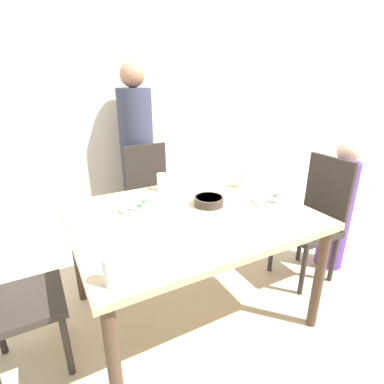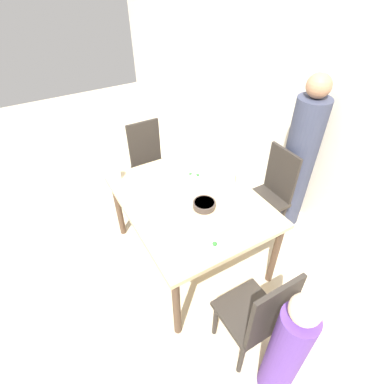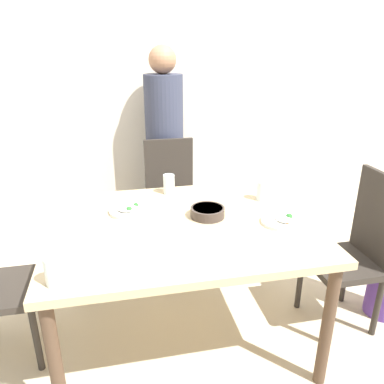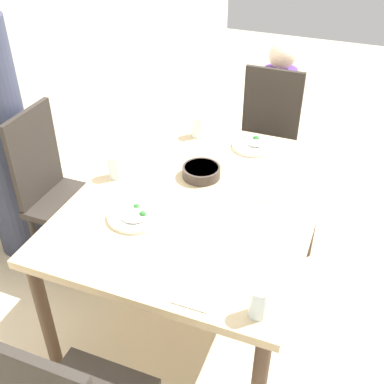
# 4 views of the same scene
# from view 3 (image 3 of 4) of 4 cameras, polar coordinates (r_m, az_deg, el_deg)

# --- Properties ---
(ground_plane) EXTENTS (10.00, 10.00, 0.00)m
(ground_plane) POSITION_cam_3_polar(r_m,az_deg,el_deg) (2.45, -1.44, -20.68)
(ground_plane) COLOR beige
(wall_back) EXTENTS (10.00, 0.06, 2.70)m
(wall_back) POSITION_cam_3_polar(r_m,az_deg,el_deg) (3.30, -6.56, 16.24)
(wall_back) COLOR beige
(wall_back) RESTS_ON ground_plane
(dining_table) EXTENTS (1.39, 1.10, 0.75)m
(dining_table) POSITION_cam_3_polar(r_m,az_deg,el_deg) (2.06, -1.62, -6.54)
(dining_table) COLOR tan
(dining_table) RESTS_ON ground_plane
(chair_adult_spot) EXTENTS (0.40, 0.40, 0.97)m
(chair_adult_spot) POSITION_cam_3_polar(r_m,az_deg,el_deg) (2.94, -3.13, -1.25)
(chair_adult_spot) COLOR #2D2823
(chair_adult_spot) RESTS_ON ground_plane
(chair_child_spot) EXTENTS (0.40, 0.40, 0.97)m
(chair_child_spot) POSITION_cam_3_polar(r_m,az_deg,el_deg) (2.46, 23.66, -7.95)
(chair_child_spot) COLOR #2D2823
(chair_child_spot) RESTS_ON ground_plane
(person_adult) EXTENTS (0.31, 0.31, 1.65)m
(person_adult) POSITION_cam_3_polar(r_m,az_deg,el_deg) (3.15, -4.12, 5.38)
(person_adult) COLOR #33384C
(person_adult) RESTS_ON ground_plane
(bowl_curry) EXTENTS (0.19, 0.19, 0.05)m
(bowl_curry) POSITION_cam_3_polar(r_m,az_deg,el_deg) (2.08, 2.38, -3.03)
(bowl_curry) COLOR #3D332D
(bowl_curry) RESTS_ON dining_table
(plate_rice_adult) EXTENTS (0.22, 0.22, 0.06)m
(plate_rice_adult) POSITION_cam_3_polar(r_m,az_deg,el_deg) (2.07, 13.64, -4.29)
(plate_rice_adult) COLOR white
(plate_rice_adult) RESTS_ON dining_table
(plate_rice_child) EXTENTS (0.25, 0.25, 0.05)m
(plate_rice_child) POSITION_cam_3_polar(r_m,az_deg,el_deg) (2.17, -9.38, -2.64)
(plate_rice_child) COLOR white
(plate_rice_child) RESTS_ON dining_table
(glass_water_tall) EXTENTS (0.07, 0.07, 0.12)m
(glass_water_tall) POSITION_cam_3_polar(r_m,az_deg,el_deg) (2.40, -3.53, 1.20)
(glass_water_tall) COLOR silver
(glass_water_tall) RESTS_ON dining_table
(glass_water_short) EXTENTS (0.07, 0.07, 0.12)m
(glass_water_short) POSITION_cam_3_polar(r_m,az_deg,el_deg) (2.33, 10.67, 0.19)
(glass_water_short) COLOR silver
(glass_water_short) RESTS_ON dining_table
(glass_water_center) EXTENTS (0.07, 0.07, 0.12)m
(glass_water_center) POSITION_cam_3_polar(r_m,az_deg,el_deg) (1.60, -20.36, -11.24)
(glass_water_center) COLOR silver
(glass_water_center) RESTS_ON dining_table
(napkin_folded) EXTENTS (0.14, 0.14, 0.01)m
(napkin_folded) POSITION_cam_3_polar(r_m,az_deg,el_deg) (1.83, -19.01, -8.81)
(napkin_folded) COLOR white
(napkin_folded) RESTS_ON dining_table
(fork_steel) EXTENTS (0.17, 0.10, 0.01)m
(fork_steel) POSITION_cam_3_polar(r_m,az_deg,el_deg) (1.77, 5.04, -8.76)
(fork_steel) COLOR silver
(fork_steel) RESTS_ON dining_table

